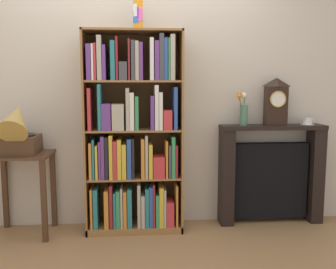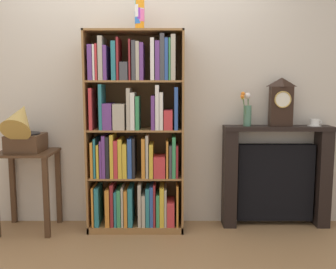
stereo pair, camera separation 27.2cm
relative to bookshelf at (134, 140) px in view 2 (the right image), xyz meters
name	(u,v)px [view 2 (the right image)]	position (x,y,z in m)	size (l,w,h in m)	color
ground_plane	(134,232)	(0.00, -0.06, -0.85)	(7.83, 6.40, 0.02)	#997047
wall_back	(153,88)	(0.17, 0.23, 0.46)	(4.83, 0.08, 2.61)	beige
bookshelf	(134,140)	(0.00, 0.00, 0.00)	(0.87, 0.35, 1.81)	olive
cup_stack	(138,13)	(0.05, 0.00, 1.11)	(0.09, 0.08, 0.29)	orange
side_table_left	(26,174)	(-0.98, -0.03, -0.31)	(0.51, 0.44, 0.74)	#472D1C
gramophone	(21,129)	(-0.98, -0.10, 0.11)	(0.30, 0.48, 0.51)	#472D1C
fireplace_mantel	(274,176)	(1.32, 0.10, -0.37)	(1.00, 0.21, 0.96)	black
mantel_clock	(279,102)	(1.34, 0.08, 0.34)	(0.20, 0.11, 0.44)	black
flower_vase	(245,111)	(1.03, 0.08, 0.26)	(0.12, 0.13, 0.32)	#4C7A60
teacup_with_saucer	(313,123)	(1.66, 0.08, 0.15)	(0.13, 0.12, 0.07)	white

